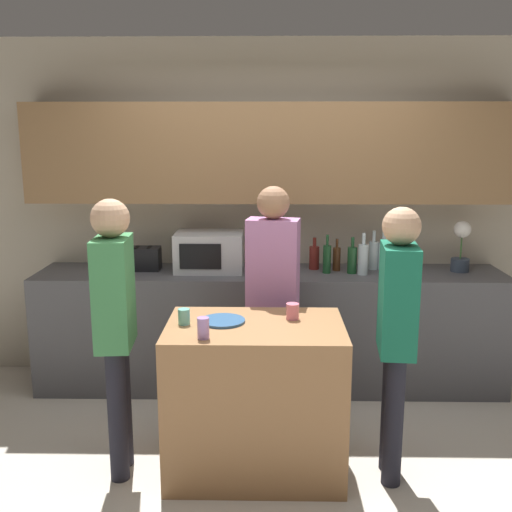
# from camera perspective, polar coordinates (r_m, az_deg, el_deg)

# --- Properties ---
(ground_plane) EXTENTS (14.00, 14.00, 0.00)m
(ground_plane) POSITION_cam_1_polar(r_m,az_deg,el_deg) (3.69, 1.42, -20.82)
(ground_plane) COLOR beige
(back_wall) EXTENTS (6.40, 0.40, 2.70)m
(back_wall) POSITION_cam_1_polar(r_m,az_deg,el_deg) (4.79, 1.41, 6.40)
(back_wall) COLOR #B2A893
(back_wall) RESTS_ON ground_plane
(back_counter) EXTENTS (3.60, 0.62, 0.92)m
(back_counter) POSITION_cam_1_polar(r_m,az_deg,el_deg) (4.75, 1.36, -6.94)
(back_counter) COLOR #4C4C51
(back_counter) RESTS_ON ground_plane
(kitchen_island) EXTENTS (1.02, 0.69, 0.90)m
(kitchen_island) POSITION_cam_1_polar(r_m,az_deg,el_deg) (3.63, -0.08, -13.31)
(kitchen_island) COLOR #996B42
(kitchen_island) RESTS_ON ground_plane
(microwave) EXTENTS (0.52, 0.39, 0.30)m
(microwave) POSITION_cam_1_polar(r_m,az_deg,el_deg) (4.66, -4.46, 0.44)
(microwave) COLOR #B7BABC
(microwave) RESTS_ON back_counter
(toaster) EXTENTS (0.26, 0.16, 0.18)m
(toaster) POSITION_cam_1_polar(r_m,az_deg,el_deg) (4.75, -10.67, -0.25)
(toaster) COLOR black
(toaster) RESTS_ON back_counter
(potted_plant) EXTENTS (0.14, 0.14, 0.39)m
(potted_plant) POSITION_cam_1_polar(r_m,az_deg,el_deg) (4.87, 18.96, 0.89)
(potted_plant) COLOR #333D4C
(potted_plant) RESTS_ON back_counter
(bottle_0) EXTENTS (0.08, 0.08, 0.25)m
(bottle_0) POSITION_cam_1_polar(r_m,az_deg,el_deg) (4.72, 5.57, -0.10)
(bottle_0) COLOR maroon
(bottle_0) RESTS_ON back_counter
(bottle_1) EXTENTS (0.06, 0.06, 0.30)m
(bottle_1) POSITION_cam_1_polar(r_m,az_deg,el_deg) (4.60, 6.77, -0.23)
(bottle_1) COLOR #194723
(bottle_1) RESTS_ON back_counter
(bottle_2) EXTENTS (0.06, 0.06, 0.25)m
(bottle_2) POSITION_cam_1_polar(r_m,az_deg,el_deg) (4.69, 7.69, -0.23)
(bottle_2) COLOR #472814
(bottle_2) RESTS_ON back_counter
(bottle_3) EXTENTS (0.07, 0.07, 0.28)m
(bottle_3) POSITION_cam_1_polar(r_m,az_deg,el_deg) (4.62, 9.14, -0.33)
(bottle_3) COLOR #194723
(bottle_3) RESTS_ON back_counter
(bottle_4) EXTENTS (0.08, 0.08, 0.32)m
(bottle_4) POSITION_cam_1_polar(r_m,az_deg,el_deg) (4.59, 10.16, -0.26)
(bottle_4) COLOR silver
(bottle_4) RESTS_ON back_counter
(bottle_5) EXTENTS (0.07, 0.07, 0.31)m
(bottle_5) POSITION_cam_1_polar(r_m,az_deg,el_deg) (4.78, 11.11, 0.14)
(bottle_5) COLOR silver
(bottle_5) RESTS_ON back_counter
(bottle_6) EXTENTS (0.08, 0.08, 0.30)m
(bottle_6) POSITION_cam_1_polar(r_m,az_deg,el_deg) (4.80, 12.03, 0.09)
(bottle_6) COLOR silver
(bottle_6) RESTS_ON back_counter
(plate_on_island) EXTENTS (0.26, 0.26, 0.01)m
(plate_on_island) POSITION_cam_1_polar(r_m,az_deg,el_deg) (3.51, -3.18, -6.18)
(plate_on_island) COLOR #2D5684
(plate_on_island) RESTS_ON kitchen_island
(cup_0) EXTENTS (0.07, 0.07, 0.09)m
(cup_0) POSITION_cam_1_polar(r_m,az_deg,el_deg) (3.48, -6.87, -5.75)
(cup_0) COLOR #69BBAC
(cup_0) RESTS_ON kitchen_island
(cup_1) EXTENTS (0.08, 0.08, 0.09)m
(cup_1) POSITION_cam_1_polar(r_m,az_deg,el_deg) (3.55, 3.51, -5.28)
(cup_1) COLOR pink
(cup_1) RESTS_ON kitchen_island
(cup_2) EXTENTS (0.06, 0.06, 0.12)m
(cup_2) POSITION_cam_1_polar(r_m,az_deg,el_deg) (3.23, -5.04, -6.86)
(cup_2) COLOR #A880C6
(cup_2) RESTS_ON kitchen_island
(person_left) EXTENTS (0.37, 0.25, 1.64)m
(person_left) POSITION_cam_1_polar(r_m,az_deg,el_deg) (4.02, 1.61, -2.83)
(person_left) COLOR black
(person_left) RESTS_ON ground_plane
(person_center) EXTENTS (0.21, 0.35, 1.63)m
(person_center) POSITION_cam_1_polar(r_m,az_deg,el_deg) (3.49, -13.28, -5.55)
(person_center) COLOR black
(person_center) RESTS_ON ground_plane
(person_right) EXTENTS (0.22, 0.36, 1.59)m
(person_right) POSITION_cam_1_polar(r_m,az_deg,el_deg) (3.45, 13.25, -6.22)
(person_right) COLOR black
(person_right) RESTS_ON ground_plane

